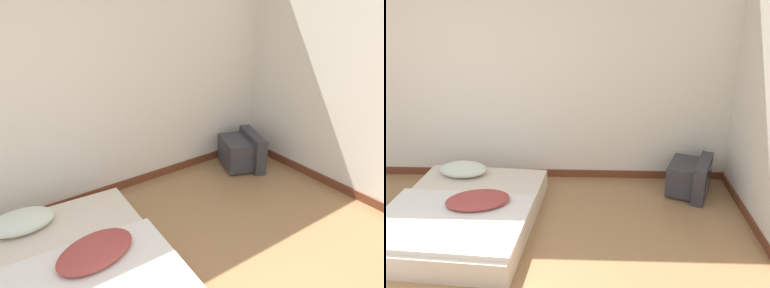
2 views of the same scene
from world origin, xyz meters
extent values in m
cube|color=silver|center=(0.00, 2.47, 1.30)|extent=(8.32, 0.06, 2.60)
cube|color=brown|center=(0.00, 2.43, 0.04)|extent=(8.32, 0.02, 0.09)
cube|color=beige|center=(0.17, 1.34, 0.11)|extent=(1.44, 1.80, 0.22)
ellipsoid|color=silver|center=(-0.01, 1.99, 0.29)|extent=(0.54, 0.38, 0.14)
cube|color=silver|center=(0.15, 1.02, 0.25)|extent=(1.41, 1.09, 0.05)
ellipsoid|color=#993D38|center=(0.33, 1.28, 0.31)|extent=(0.66, 0.50, 0.11)
cube|color=#333338|center=(2.41, 2.11, 0.19)|extent=(0.44, 0.54, 0.33)
cube|color=#333338|center=(2.60, 2.03, 0.21)|extent=(0.33, 0.58, 0.41)
cube|color=#283342|center=(2.66, 2.00, 0.22)|extent=(0.18, 0.44, 0.30)
camera|label=1|loc=(-0.34, -0.84, 2.10)|focal=35.00mm
camera|label=2|loc=(1.41, -2.19, 2.29)|focal=40.00mm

